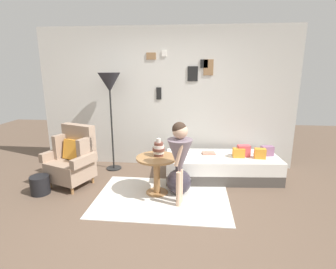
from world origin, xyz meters
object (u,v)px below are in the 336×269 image
object	(u,v)px
demijohn_near	(179,181)
magazine_basket	(40,185)
armchair	(73,159)
daybed	(222,167)
side_table	(157,167)
vase_striped	(159,149)
floor_lamp	(110,86)
person_child	(180,153)
book_on_daybed	(209,153)

from	to	relation	value
demijohn_near	magazine_basket	xyz separation A→B (m)	(-2.09, -0.23, -0.05)
armchair	daybed	world-z (taller)	armchair
side_table	vase_striped	size ratio (longest dim) A/B	2.25
vase_striped	magazine_basket	distance (m)	1.89
armchair	demijohn_near	world-z (taller)	armchair
floor_lamp	demijohn_near	xyz separation A→B (m)	(1.29, -0.89, -1.35)
person_child	vase_striped	bearing A→B (deg)	132.25
book_on_daybed	demijohn_near	xyz separation A→B (m)	(-0.48, -0.74, -0.22)
vase_striped	demijohn_near	xyz separation A→B (m)	(0.31, -0.02, -0.50)
daybed	book_on_daybed	xyz separation A→B (m)	(-0.23, 0.07, 0.22)
armchair	demijohn_near	distance (m)	1.75
side_table	book_on_daybed	world-z (taller)	side_table
person_child	magazine_basket	distance (m)	2.22
daybed	floor_lamp	distance (m)	2.42
daybed	person_child	world-z (taller)	person_child
side_table	magazine_basket	size ratio (longest dim) A/B	2.17
daybed	side_table	bearing A→B (deg)	-145.90
side_table	book_on_daybed	bearing A→B (deg)	43.80
person_child	book_on_daybed	size ratio (longest dim) A/B	5.37
armchair	book_on_daybed	bearing A→B (deg)	14.61
vase_striped	floor_lamp	bearing A→B (deg)	138.78
person_child	daybed	bearing A→B (deg)	56.41
magazine_basket	demijohn_near	bearing A→B (deg)	6.20
daybed	side_table	distance (m)	1.27
daybed	side_table	world-z (taller)	side_table
floor_lamp	person_child	size ratio (longest dim) A/B	1.51
armchair	daybed	distance (m)	2.49
person_child	magazine_basket	bearing A→B (deg)	176.79
side_table	demijohn_near	bearing A→B (deg)	5.68
magazine_basket	book_on_daybed	bearing A→B (deg)	20.64
person_child	book_on_daybed	xyz separation A→B (m)	(0.45, 1.09, -0.35)
person_child	demijohn_near	size ratio (longest dim) A/B	2.55
armchair	person_child	size ratio (longest dim) A/B	0.82
side_table	floor_lamp	world-z (taller)	floor_lamp
armchair	person_child	xyz separation A→B (m)	(1.76, -0.51, 0.32)
floor_lamp	book_on_daybed	bearing A→B (deg)	-4.70
armchair	daybed	bearing A→B (deg)	11.64
floor_lamp	daybed	bearing A→B (deg)	-6.27
armchair	person_child	world-z (taller)	person_child
daybed	magazine_basket	size ratio (longest dim) A/B	6.99
magazine_basket	floor_lamp	bearing A→B (deg)	54.18
daybed	demijohn_near	bearing A→B (deg)	-136.54
armchair	magazine_basket	distance (m)	0.61
armchair	magazine_basket	xyz separation A→B (m)	(-0.36, -0.39, -0.30)
demijohn_near	magazine_basket	bearing A→B (deg)	-173.80
vase_striped	demijohn_near	size ratio (longest dim) A/B	0.58
person_child	magazine_basket	size ratio (longest dim) A/B	4.22
floor_lamp	person_child	bearing A→B (deg)	-43.02
magazine_basket	vase_striped	bearing A→B (deg)	7.99
daybed	person_child	xyz separation A→B (m)	(-0.67, -1.01, 0.56)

